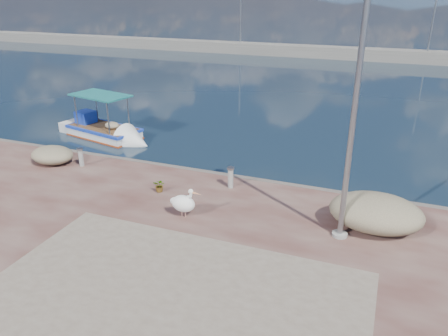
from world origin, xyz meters
The scene contains 11 objects.
ground centered at (0.00, 0.00, 0.00)m, with size 1400.00×1400.00×0.00m, color #162635.
quay_patch centered at (1.00, -3.00, 0.50)m, with size 9.00×7.00×0.01m, color gray.
breakwater centered at (0.00, 40.00, 0.60)m, with size 120.00×2.20×7.50m.
boat_left centered at (-8.52, 8.44, 0.20)m, with size 5.65×2.90×2.59m.
pelican centered at (-0.43, 1.41, 0.97)m, with size 1.03×0.48×1.01m.
lamp_post centered at (4.32, 2.03, 3.80)m, with size 0.44×0.96×7.00m.
bollard_near centered at (0.19, 3.97, 0.93)m, with size 0.26×0.26×0.79m.
bollard_far centered at (-6.17, 3.72, 0.91)m, with size 0.25×0.25×0.75m.
potted_plant centered at (-2.02, 2.73, 0.74)m, with size 0.43×0.37×0.48m, color #33722D.
net_pile_c centered at (5.22, 2.81, 1.04)m, with size 2.73×1.95×1.07m, color tan.
net_pile_b centered at (-7.46, 3.55, 0.85)m, with size 1.80×1.40×0.70m, color tan.
Camera 1 is at (5.14, -9.48, 7.24)m, focal length 35.00 mm.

